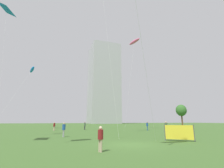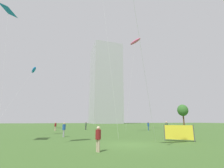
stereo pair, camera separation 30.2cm
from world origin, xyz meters
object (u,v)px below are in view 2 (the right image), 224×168
(person_standing_6, at_px, (64,128))
(person_standing_3, at_px, (148,125))
(person_standing_4, at_px, (98,137))
(person_standing_5, at_px, (55,126))
(kite_flying_1, at_px, (135,42))
(kite_flying_2, at_px, (34,70))
(distant_highrise_0, at_px, (105,84))
(person_standing_2, at_px, (86,125))
(person_standing_1, at_px, (167,127))
(event_banner, at_px, (179,132))
(park_tree_0, at_px, (183,111))
(kite_flying_3, at_px, (8,10))

(person_standing_6, bearing_deg, person_standing_3, 108.28)
(person_standing_4, height_order, person_standing_5, person_standing_5)
(person_standing_3, bearing_deg, kite_flying_1, -117.75)
(kite_flying_2, distance_m, distant_highrise_0, 91.45)
(person_standing_3, bearing_deg, person_standing_4, -6.16)
(person_standing_2, height_order, person_standing_3, person_standing_3)
(distant_highrise_0, bearing_deg, person_standing_3, -100.19)
(person_standing_1, relative_size, person_standing_4, 1.17)
(person_standing_5, xyz_separation_m, event_banner, (12.37, -21.51, -0.16))
(kite_flying_2, bearing_deg, distant_highrise_0, 64.34)
(person_standing_5, bearing_deg, park_tree_0, 35.02)
(person_standing_6, relative_size, kite_flying_3, 0.06)
(person_standing_4, relative_size, kite_flying_2, 0.10)
(person_standing_2, height_order, distant_highrise_0, distant_highrise_0)
(kite_flying_2, relative_size, park_tree_0, 2.71)
(kite_flying_1, bearing_deg, kite_flying_3, 172.66)
(person_standing_2, relative_size, kite_flying_1, 0.08)
(person_standing_1, bearing_deg, kite_flying_3, 117.67)
(person_standing_4, relative_size, kite_flying_3, 0.06)
(person_standing_5, height_order, kite_flying_1, kite_flying_1)
(person_standing_2, relative_size, kite_flying_2, 0.11)
(person_standing_4, bearing_deg, person_standing_1, 104.34)
(distant_highrise_0, bearing_deg, park_tree_0, -93.63)
(event_banner, bearing_deg, kite_flying_2, 121.99)
(person_standing_5, relative_size, park_tree_0, 0.29)
(person_standing_1, bearing_deg, distant_highrise_0, 48.69)
(kite_flying_1, relative_size, park_tree_0, 3.67)
(kite_flying_2, bearing_deg, kite_flying_1, -25.93)
(kite_flying_1, xyz_separation_m, kite_flying_3, (-29.03, 3.74, 5.36))
(person_standing_4, height_order, kite_flying_3, kite_flying_3)
(person_standing_3, height_order, person_standing_5, person_standing_3)
(person_standing_4, xyz_separation_m, event_banner, (8.52, 3.29, -0.09))
(kite_flying_2, bearing_deg, person_standing_4, -72.48)
(kite_flying_1, distance_m, kite_flying_2, 27.28)
(person_standing_1, relative_size, kite_flying_1, 0.08)
(person_standing_5, height_order, person_standing_6, person_standing_6)
(kite_flying_2, bearing_deg, person_standing_6, -69.67)
(kite_flying_3, height_order, distant_highrise_0, distant_highrise_0)
(distant_highrise_0, bearing_deg, person_standing_2, -108.16)
(person_standing_2, height_order, event_banner, person_standing_2)
(park_tree_0, relative_size, event_banner, 2.77)
(park_tree_0, height_order, distant_highrise_0, distant_highrise_0)
(person_standing_6, relative_size, park_tree_0, 0.29)
(kite_flying_1, xyz_separation_m, park_tree_0, (12.36, 0.65, -16.34))
(person_standing_4, bearing_deg, person_standing_3, 118.21)
(person_standing_3, xyz_separation_m, person_standing_6, (-16.67, -9.66, -0.01))
(person_standing_1, height_order, event_banner, person_standing_1)
(event_banner, bearing_deg, person_standing_2, 104.69)
(park_tree_0, bearing_deg, person_standing_6, -155.90)
(person_standing_2, xyz_separation_m, person_standing_6, (-4.58, -15.64, 0.02))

